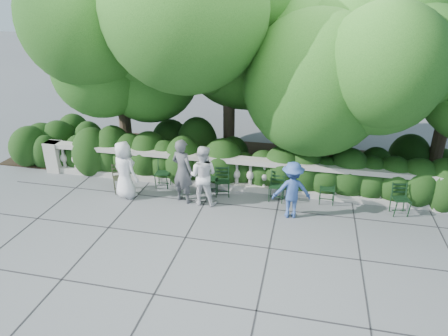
% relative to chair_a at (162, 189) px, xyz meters
% --- Properties ---
extents(ground, '(90.00, 90.00, 0.00)m').
position_rel_chair_a_xyz_m(ground, '(1.96, -1.32, 0.00)').
color(ground, '#52555A').
rests_on(ground, ground).
extents(balustrade, '(12.00, 0.44, 1.00)m').
position_rel_chair_a_xyz_m(balustrade, '(1.96, 0.48, 0.49)').
color(balustrade, '#9E998E').
rests_on(balustrade, ground).
extents(shrub_hedge, '(15.00, 2.60, 1.70)m').
position_rel_chair_a_xyz_m(shrub_hedge, '(1.96, 1.68, 0.00)').
color(shrub_hedge, black).
rests_on(shrub_hedge, ground).
extents(tree_canopy, '(15.04, 6.52, 6.78)m').
position_rel_chair_a_xyz_m(tree_canopy, '(2.65, 1.88, 3.96)').
color(tree_canopy, '#3F3023').
rests_on(tree_canopy, ground).
extents(chair_a, '(0.46, 0.50, 0.84)m').
position_rel_chair_a_xyz_m(chair_a, '(0.00, 0.00, 0.00)').
color(chair_a, black).
rests_on(chair_a, ground).
extents(chair_b, '(0.55, 0.58, 0.84)m').
position_rel_chair_a_xyz_m(chair_b, '(1.53, -0.05, 0.00)').
color(chair_b, black).
rests_on(chair_b, ground).
extents(chair_c, '(0.54, 0.57, 0.84)m').
position_rel_chair_a_xyz_m(chair_c, '(1.88, -0.15, 0.00)').
color(chair_c, black).
rests_on(chair_c, ground).
extents(chair_d, '(0.44, 0.48, 0.84)m').
position_rel_chair_a_xyz_m(chair_d, '(4.75, 0.03, 0.00)').
color(chair_d, black).
rests_on(chair_d, ground).
extents(chair_e, '(0.46, 0.50, 0.84)m').
position_rel_chair_a_xyz_m(chair_e, '(3.38, -0.13, 0.00)').
color(chair_e, black).
rests_on(chair_e, ground).
extents(chair_f, '(0.53, 0.56, 0.84)m').
position_rel_chair_a_xyz_m(chair_f, '(6.64, -0.18, 0.00)').
color(chair_f, black).
rests_on(chair_f, ground).
extents(chair_weathered, '(0.63, 0.64, 0.84)m').
position_rel_chair_a_xyz_m(chair_weathered, '(-1.02, -0.55, 0.00)').
color(chair_weathered, black).
rests_on(chair_weathered, ground).
extents(person_businessman, '(0.95, 0.81, 1.66)m').
position_rel_chair_a_xyz_m(person_businessman, '(-0.79, -0.67, 0.83)').
color(person_businessman, silver).
rests_on(person_businessman, ground).
extents(person_woman_grey, '(0.78, 0.65, 1.82)m').
position_rel_chair_a_xyz_m(person_woman_grey, '(0.87, -0.57, 0.91)').
color(person_woman_grey, '#424348').
rests_on(person_woman_grey, ground).
extents(person_casual_man, '(0.83, 0.66, 1.67)m').
position_rel_chair_a_xyz_m(person_casual_man, '(1.42, -0.55, 0.84)').
color(person_casual_man, silver).
rests_on(person_casual_man, ground).
extents(person_older_blue, '(1.07, 0.75, 1.52)m').
position_rel_chair_a_xyz_m(person_older_blue, '(3.83, -0.76, 0.76)').
color(person_older_blue, '#2E4A8B').
rests_on(person_older_blue, ground).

